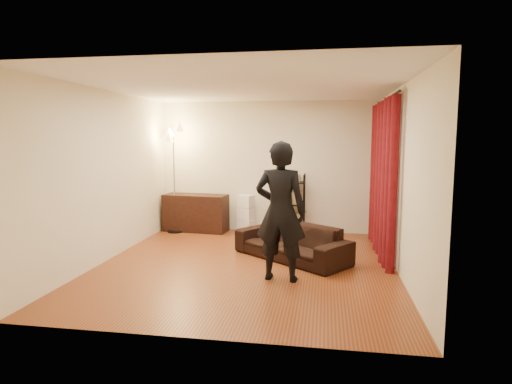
% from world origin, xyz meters
% --- Properties ---
extents(floor, '(5.00, 5.00, 0.00)m').
position_xyz_m(floor, '(0.00, 0.00, 0.00)').
color(floor, brown).
rests_on(floor, ground).
extents(ceiling, '(5.00, 5.00, 0.00)m').
position_xyz_m(ceiling, '(0.00, 0.00, 2.70)').
color(ceiling, white).
rests_on(ceiling, ground).
extents(wall_back, '(5.00, 0.00, 5.00)m').
position_xyz_m(wall_back, '(0.00, 2.50, 1.35)').
color(wall_back, '#EEE6C3').
rests_on(wall_back, ground).
extents(wall_front, '(5.00, 0.00, 5.00)m').
position_xyz_m(wall_front, '(0.00, -2.50, 1.35)').
color(wall_front, '#EEE6C3').
rests_on(wall_front, ground).
extents(wall_left, '(0.00, 5.00, 5.00)m').
position_xyz_m(wall_left, '(-2.25, 0.00, 1.35)').
color(wall_left, '#EEE6C3').
rests_on(wall_left, ground).
extents(wall_right, '(0.00, 5.00, 5.00)m').
position_xyz_m(wall_right, '(2.25, 0.00, 1.35)').
color(wall_right, '#EEE6C3').
rests_on(wall_right, ground).
extents(curtain_rod, '(0.04, 2.65, 0.04)m').
position_xyz_m(curtain_rod, '(2.15, 1.12, 2.58)').
color(curtain_rod, black).
rests_on(curtain_rod, wall_right).
extents(curtain, '(0.22, 2.65, 2.55)m').
position_xyz_m(curtain, '(2.13, 1.12, 1.28)').
color(curtain, maroon).
rests_on(curtain, ground).
extents(sofa, '(2.01, 1.78, 0.57)m').
position_xyz_m(sofa, '(0.66, 0.44, 0.28)').
color(sofa, black).
rests_on(sofa, ground).
extents(person, '(0.74, 0.53, 1.91)m').
position_xyz_m(person, '(0.58, -0.61, 0.96)').
color(person, black).
rests_on(person, ground).
extents(media_cabinet, '(1.37, 0.62, 0.77)m').
position_xyz_m(media_cabinet, '(-1.50, 2.23, 0.39)').
color(media_cabinet, black).
rests_on(media_cabinet, ground).
extents(storage_boxes, '(0.38, 0.35, 0.78)m').
position_xyz_m(storage_boxes, '(-0.44, 2.31, 0.39)').
color(storage_boxes, white).
rests_on(storage_boxes, ground).
extents(wire_shelf, '(0.64, 0.51, 1.23)m').
position_xyz_m(wire_shelf, '(0.48, 2.28, 0.61)').
color(wire_shelf, black).
rests_on(wire_shelf, ground).
extents(floor_lamp, '(0.41, 0.41, 2.19)m').
position_xyz_m(floor_lamp, '(-1.89, 2.05, 1.10)').
color(floor_lamp, silver).
rests_on(floor_lamp, ground).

